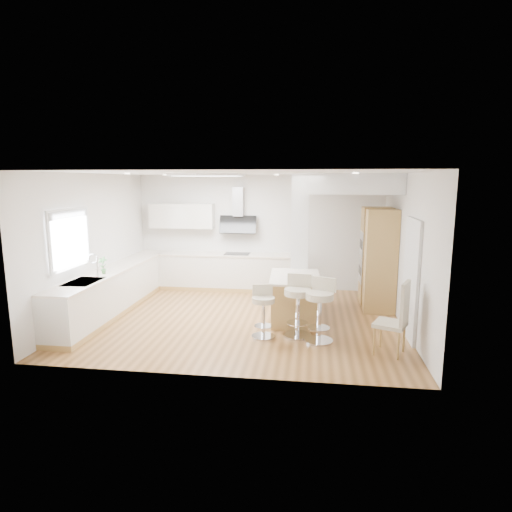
% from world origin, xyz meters
% --- Properties ---
extents(ground, '(6.00, 6.00, 0.00)m').
position_xyz_m(ground, '(0.00, 0.00, 0.00)').
color(ground, olive).
rests_on(ground, ground).
extents(ceiling, '(6.00, 5.00, 0.02)m').
position_xyz_m(ceiling, '(0.00, 0.00, 0.00)').
color(ceiling, white).
rests_on(ceiling, ground).
extents(wall_back, '(6.00, 0.04, 2.80)m').
position_xyz_m(wall_back, '(0.00, 2.50, 1.40)').
color(wall_back, silver).
rests_on(wall_back, ground).
extents(wall_left, '(0.04, 5.00, 2.80)m').
position_xyz_m(wall_left, '(-3.00, 0.00, 1.40)').
color(wall_left, silver).
rests_on(wall_left, ground).
extents(wall_right, '(0.04, 5.00, 2.80)m').
position_xyz_m(wall_right, '(3.00, 0.00, 1.40)').
color(wall_right, silver).
rests_on(wall_right, ground).
extents(skylight, '(4.10, 2.10, 0.06)m').
position_xyz_m(skylight, '(-0.79, 0.60, 2.77)').
color(skylight, silver).
rests_on(skylight, ground).
extents(window_left, '(0.06, 1.28, 1.07)m').
position_xyz_m(window_left, '(-2.96, -0.90, 1.69)').
color(window_left, white).
rests_on(window_left, ground).
extents(doorway_right, '(0.05, 1.00, 2.10)m').
position_xyz_m(doorway_right, '(2.97, -0.60, 1.00)').
color(doorway_right, '#483F39').
rests_on(doorway_right, ground).
extents(counter_left, '(0.63, 4.50, 1.35)m').
position_xyz_m(counter_left, '(-2.70, 0.23, 0.46)').
color(counter_left, tan).
rests_on(counter_left, ground).
extents(counter_back, '(3.62, 0.63, 2.50)m').
position_xyz_m(counter_back, '(-0.91, 2.22, 0.70)').
color(counter_back, tan).
rests_on(counter_back, ground).
extents(pillar, '(0.35, 0.35, 2.80)m').
position_xyz_m(pillar, '(1.05, 0.95, 1.40)').
color(pillar, silver).
rests_on(pillar, ground).
extents(soffit, '(1.78, 2.20, 0.40)m').
position_xyz_m(soffit, '(2.10, 1.40, 2.60)').
color(soffit, white).
rests_on(soffit, ground).
extents(oven_column, '(0.63, 1.21, 2.10)m').
position_xyz_m(oven_column, '(2.68, 1.23, 1.05)').
color(oven_column, tan).
rests_on(oven_column, ground).
extents(peninsula, '(1.01, 1.47, 0.93)m').
position_xyz_m(peninsula, '(1.00, 0.11, 0.44)').
color(peninsula, tan).
rests_on(peninsula, ground).
extents(bar_stool_a, '(0.49, 0.49, 0.90)m').
position_xyz_m(bar_stool_a, '(0.50, -0.91, 0.51)').
color(bar_stool_a, silver).
rests_on(bar_stool_a, ground).
extents(bar_stool_b, '(0.53, 0.53, 1.07)m').
position_xyz_m(bar_stool_b, '(1.09, -0.78, 0.60)').
color(bar_stool_b, silver).
rests_on(bar_stool_b, ground).
extents(bar_stool_c, '(0.64, 0.64, 1.07)m').
position_xyz_m(bar_stool_c, '(1.46, -0.99, 0.60)').
color(bar_stool_c, silver).
rests_on(bar_stool_c, ground).
extents(dining_chair, '(0.60, 0.60, 1.17)m').
position_xyz_m(dining_chair, '(2.63, -1.40, 0.63)').
color(dining_chair, beige).
rests_on(dining_chair, ground).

